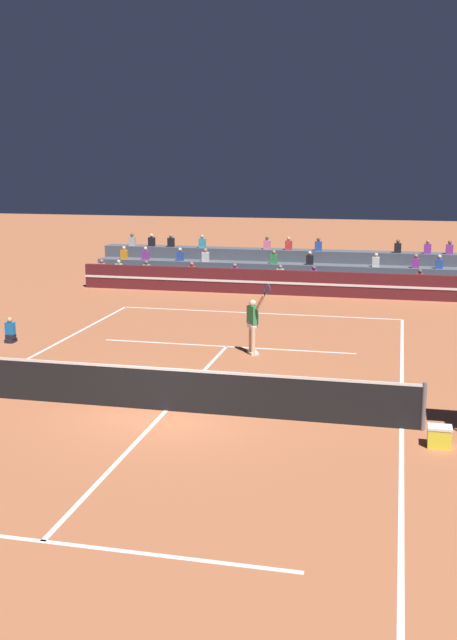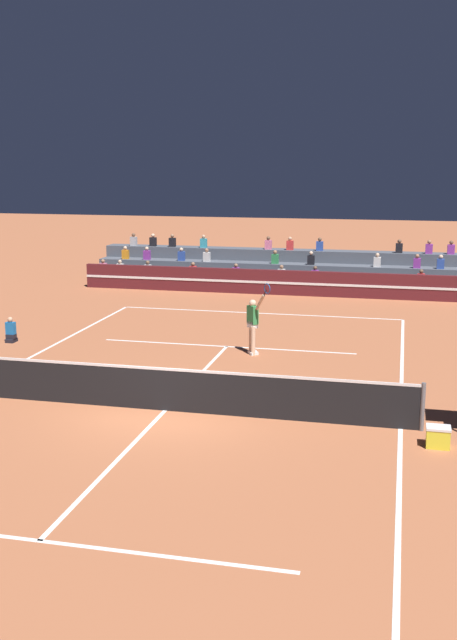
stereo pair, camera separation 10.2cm
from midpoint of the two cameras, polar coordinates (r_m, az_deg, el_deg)
name	(u,v)px [view 2 (the right image)]	position (r m, az deg, el deg)	size (l,w,h in m)	color
ground_plane	(165,411)	(18.07, -4.69, -6.89)	(120.00, 120.00, 0.00)	#AD603D
court_lines	(165,410)	(18.07, -4.69, -6.88)	(11.10, 23.90, 0.01)	white
tennis_net	(165,389)	(17.91, -4.72, -5.24)	(12.00, 0.10, 1.10)	slate
sponsor_banner_wall	(277,282)	(33.25, 3.80, 2.88)	(18.00, 0.26, 1.10)	#51191E
bleacher_stand	(285,272)	(35.71, 4.43, 3.68)	(18.30, 2.85, 2.28)	#4C515B
ball_kid_courtside	(11,332)	(25.54, -16.13, -0.90)	(0.30, 0.36, 0.84)	black
tennis_player	(253,323)	(22.86, 2.00, -0.24)	(0.92, 0.94, 2.38)	beige
tennis_ball	(126,370)	(21.41, -7.70, -3.83)	(0.07, 0.07, 0.07)	#C6DB33
equipment_cooler	(438,437)	(16.36, 15.85, -8.55)	(0.50, 0.38, 0.45)	yellow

